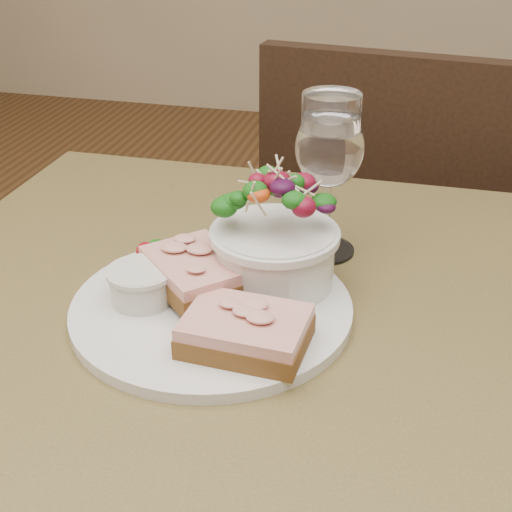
% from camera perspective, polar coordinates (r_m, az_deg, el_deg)
% --- Properties ---
extents(cafe_table, '(0.80, 0.80, 0.75)m').
position_cam_1_polar(cafe_table, '(0.77, -0.69, -11.65)').
color(cafe_table, '#4A3F1F').
rests_on(cafe_table, ground).
extents(chair_far, '(0.47, 0.47, 0.90)m').
position_cam_1_polar(chair_far, '(1.54, 10.13, -5.48)').
color(chair_far, black).
rests_on(chair_far, ground).
extents(dinner_plate, '(0.28, 0.28, 0.01)m').
position_cam_1_polar(dinner_plate, '(0.72, -3.57, -4.17)').
color(dinner_plate, silver).
rests_on(dinner_plate, cafe_table).
extents(sandwich_front, '(0.12, 0.09, 0.03)m').
position_cam_1_polar(sandwich_front, '(0.65, -0.83, -6.03)').
color(sandwich_front, '#462412').
rests_on(sandwich_front, dinner_plate).
extents(sandwich_back, '(0.13, 0.13, 0.03)m').
position_cam_1_polar(sandwich_back, '(0.73, -4.83, -1.24)').
color(sandwich_back, '#462412').
rests_on(sandwich_back, dinner_plate).
extents(ramekin, '(0.06, 0.06, 0.04)m').
position_cam_1_polar(ramekin, '(0.72, -9.15, -2.17)').
color(ramekin, beige).
rests_on(ramekin, dinner_plate).
extents(salad_bowl, '(0.12, 0.12, 0.13)m').
position_cam_1_polar(salad_bowl, '(0.73, 1.51, 1.98)').
color(salad_bowl, silver).
rests_on(salad_bowl, dinner_plate).
extents(garnish, '(0.05, 0.04, 0.02)m').
position_cam_1_polar(garnish, '(0.80, -7.99, 0.27)').
color(garnish, '#0B3C0A').
rests_on(garnish, dinner_plate).
extents(wine_glass, '(0.08, 0.08, 0.18)m').
position_cam_1_polar(wine_glass, '(0.79, 5.89, 8.24)').
color(wine_glass, white).
rests_on(wine_glass, cafe_table).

